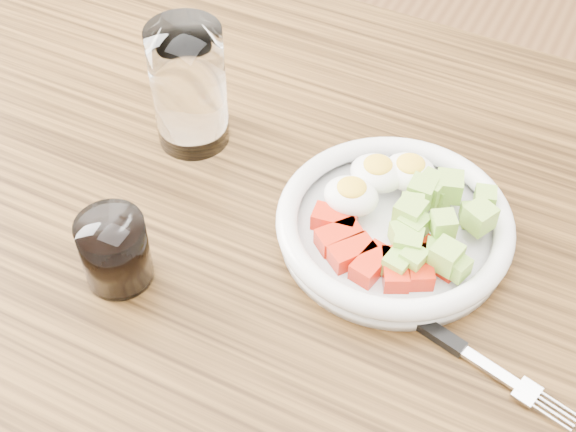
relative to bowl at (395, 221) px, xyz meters
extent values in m
cube|color=brown|center=(-0.74, 0.29, -0.43)|extent=(0.07, 0.07, 0.73)
cube|color=#583918|center=(-0.09, -0.06, -0.04)|extent=(1.50, 0.90, 0.04)
cylinder|color=white|center=(0.00, 0.00, -0.02)|extent=(0.24, 0.24, 0.01)
torus|color=white|center=(0.00, 0.00, 0.00)|extent=(0.25, 0.25, 0.02)
cube|color=red|center=(-0.06, -0.03, 0.00)|extent=(0.05, 0.03, 0.02)
cube|color=red|center=(-0.04, -0.05, 0.00)|extent=(0.05, 0.05, 0.02)
cube|color=red|center=(-0.02, -0.06, 0.00)|extent=(0.05, 0.05, 0.02)
cube|color=red|center=(0.00, -0.07, 0.00)|extent=(0.03, 0.05, 0.02)
cube|color=red|center=(0.02, -0.06, 0.00)|extent=(0.04, 0.05, 0.02)
cube|color=red|center=(0.04, -0.05, 0.00)|extent=(0.04, 0.05, 0.02)
cube|color=red|center=(0.06, -0.03, 0.00)|extent=(0.05, 0.04, 0.02)
ellipsoid|color=white|center=(-0.04, 0.04, 0.01)|extent=(0.06, 0.05, 0.03)
ellipsoid|color=yellow|center=(-0.04, 0.04, 0.03)|extent=(0.03, 0.03, 0.01)
ellipsoid|color=white|center=(-0.01, 0.06, 0.01)|extent=(0.06, 0.05, 0.03)
ellipsoid|color=yellow|center=(-0.01, 0.06, 0.03)|extent=(0.03, 0.03, 0.01)
ellipsoid|color=white|center=(-0.05, 0.00, 0.01)|extent=(0.06, 0.05, 0.03)
ellipsoid|color=yellow|center=(-0.05, 0.00, 0.03)|extent=(0.03, 0.03, 0.01)
cube|color=#95BA47|center=(0.01, 0.03, 0.02)|extent=(0.03, 0.03, 0.03)
cube|color=#95BA47|center=(0.01, 0.00, 0.02)|extent=(0.03, 0.03, 0.03)
cube|color=#95BA47|center=(0.08, -0.04, 0.01)|extent=(0.03, 0.03, 0.02)
cube|color=#95BA47|center=(0.01, 0.00, 0.02)|extent=(0.03, 0.03, 0.02)
cube|color=#95BA47|center=(0.07, 0.04, 0.00)|extent=(0.03, 0.03, 0.02)
cube|color=#95BA47|center=(0.02, 0.05, 0.02)|extent=(0.03, 0.03, 0.03)
cube|color=#95BA47|center=(0.02, -0.03, 0.02)|extent=(0.03, 0.03, 0.02)
cube|color=#95BA47|center=(0.03, 0.05, 0.01)|extent=(0.03, 0.03, 0.03)
cube|color=#95BA47|center=(0.04, 0.06, 0.02)|extent=(0.03, 0.03, 0.03)
cube|color=#95BA47|center=(0.06, -0.03, 0.01)|extent=(0.03, 0.03, 0.03)
cube|color=#95BA47|center=(0.07, -0.04, 0.02)|extent=(0.03, 0.03, 0.03)
cube|color=#95BA47|center=(0.08, 0.02, 0.02)|extent=(0.04, 0.04, 0.03)
cube|color=#95BA47|center=(0.03, 0.05, 0.01)|extent=(0.02, 0.02, 0.02)
cube|color=#95BA47|center=(0.02, -0.06, 0.01)|extent=(0.03, 0.03, 0.02)
cube|color=#95BA47|center=(0.02, -0.01, 0.02)|extent=(0.03, 0.03, 0.03)
cube|color=#95BA47|center=(0.04, -0.05, 0.01)|extent=(0.03, 0.03, 0.02)
cube|color=#95BA47|center=(0.03, -0.03, 0.01)|extent=(0.03, 0.03, 0.03)
cube|color=#95BA47|center=(0.05, -0.01, 0.03)|extent=(0.03, 0.03, 0.02)
cube|color=#95BA47|center=(0.08, 0.06, 0.01)|extent=(0.03, 0.03, 0.02)
cube|color=black|center=(0.06, -0.09, -0.02)|extent=(0.11, 0.04, 0.01)
cube|color=silver|center=(0.14, -0.12, -0.02)|extent=(0.06, 0.03, 0.00)
cube|color=silver|center=(0.18, -0.12, -0.02)|extent=(0.03, 0.03, 0.00)
cylinder|color=silver|center=(0.21, -0.14, -0.02)|extent=(0.04, 0.01, 0.00)
cylinder|color=silver|center=(0.21, -0.13, -0.02)|extent=(0.04, 0.01, 0.00)
cylinder|color=silver|center=(0.21, -0.13, -0.02)|extent=(0.04, 0.01, 0.00)
cylinder|color=silver|center=(0.21, -0.12, -0.02)|extent=(0.04, 0.01, 0.00)
cylinder|color=white|center=(-0.27, 0.04, 0.05)|extent=(0.08, 0.08, 0.15)
cylinder|color=white|center=(-0.23, -0.17, 0.02)|extent=(0.07, 0.07, 0.08)
cylinder|color=black|center=(-0.23, -0.17, 0.01)|extent=(0.06, 0.06, 0.07)
camera|label=1|loc=(0.15, -0.55, 0.63)|focal=50.00mm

